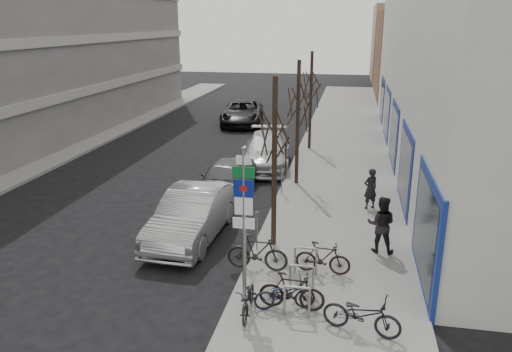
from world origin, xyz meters
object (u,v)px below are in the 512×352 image
at_px(meter_back, 297,145).
at_px(bike_near_left, 249,297).
at_px(bike_far_curb, 362,311).
at_px(meter_mid, 282,175).
at_px(bike_near_right, 292,291).
at_px(highway_sign_pole, 244,217).
at_px(bike_mid_inner, 257,252).
at_px(tree_far, 311,77).
at_px(meter_front, 257,227).
at_px(parked_car_mid, 225,178).
at_px(bike_rack, 302,276).
at_px(pedestrian_near, 370,189).
at_px(parked_car_front, 192,215).
at_px(tree_near, 275,123).
at_px(bike_mid_curb, 285,292).
at_px(parked_car_back, 266,151).
at_px(tree_mid, 298,94).
at_px(lane_car, 242,113).
at_px(bike_far_inner, 323,258).
at_px(pedestrian_far, 381,224).

xyz_separation_m(meter_back, bike_near_left, (0.48, -14.58, -0.30)).
bearing_deg(bike_far_curb, meter_mid, 31.84).
relative_size(meter_back, bike_near_right, 0.76).
distance_m(highway_sign_pole, bike_mid_inner, 2.46).
height_order(tree_far, meter_front, tree_far).
bearing_deg(parked_car_mid, highway_sign_pole, -66.82).
bearing_deg(meter_mid, bike_rack, -78.20).
height_order(meter_back, pedestrian_near, pedestrian_near).
bearing_deg(meter_back, bike_near_right, -84.03).
distance_m(bike_near_right, parked_car_front, 5.51).
height_order(tree_near, meter_mid, tree_near).
bearing_deg(bike_mid_inner, pedestrian_near, -28.62).
distance_m(bike_mid_curb, bike_mid_inner, 2.17).
xyz_separation_m(meter_mid, parked_car_mid, (-2.35, -0.22, -0.17)).
xyz_separation_m(parked_car_front, pedestrian_near, (5.91, 3.60, 0.10)).
bearing_deg(parked_car_front, highway_sign_pole, -53.29).
bearing_deg(parked_car_front, meter_front, -15.91).
height_order(tree_far, bike_near_left, tree_far).
bearing_deg(bike_rack, parked_car_back, 103.92).
bearing_deg(meter_mid, parked_car_front, -116.41).
bearing_deg(tree_mid, meter_front, -93.68).
height_order(bike_near_left, bike_mid_inner, bike_mid_inner).
relative_size(meter_mid, lane_car, 0.21).
bearing_deg(parked_car_back, bike_rack, -82.50).
bearing_deg(bike_far_inner, parked_car_mid, 39.59).
height_order(tree_far, pedestrian_far, tree_far).
distance_m(bike_rack, pedestrian_near, 7.04).
distance_m(bike_mid_curb, parked_car_back, 13.31).
xyz_separation_m(tree_mid, meter_back, (-0.45, 4.00, -3.19)).
bearing_deg(pedestrian_near, tree_near, 17.67).
xyz_separation_m(highway_sign_pole, bike_rack, (1.40, 0.61, -1.80)).
xyz_separation_m(bike_rack, bike_near_right, (-0.17, -0.79, -0.00)).
bearing_deg(highway_sign_pole, meter_front, 94.75).
relative_size(highway_sign_pole, parked_car_back, 0.75).
xyz_separation_m(tree_mid, bike_far_curb, (2.73, -10.86, -3.40)).
bearing_deg(parked_car_mid, pedestrian_far, -31.60).
bearing_deg(tree_near, tree_mid, 90.00).
bearing_deg(meter_mid, tree_near, -84.86).
bearing_deg(bike_rack, meter_front, 124.51).
relative_size(tree_near, bike_mid_curb, 3.57).
bearing_deg(lane_car, meter_front, -84.15).
distance_m(tree_near, lane_car, 20.69).
bearing_deg(tree_near, bike_mid_inner, -95.89).
xyz_separation_m(meter_mid, bike_near_right, (1.48, -8.69, -0.26)).
distance_m(meter_front, pedestrian_far, 3.83).
xyz_separation_m(bike_near_left, parked_car_mid, (-2.83, 8.86, 0.13)).
xyz_separation_m(bike_far_curb, lane_car, (-8.09, 24.07, 0.12)).
bearing_deg(parked_car_back, meter_back, 33.71).
relative_size(bike_near_left, parked_car_mid, 0.35).
bearing_deg(bike_rack, highway_sign_pole, -156.41).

